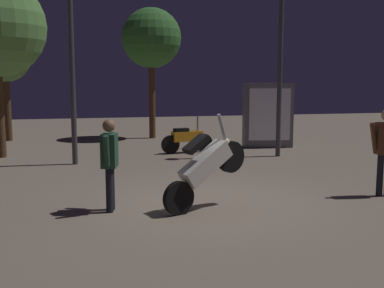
{
  "coord_description": "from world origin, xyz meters",
  "views": [
    {
      "loc": [
        -2.2,
        -7.93,
        2.2
      ],
      "look_at": [
        -0.19,
        0.6,
        1.0
      ],
      "focal_mm": 43.76,
      "sensor_mm": 36.0,
      "label": 1
    }
  ],
  "objects_px": {
    "person_rider_beside": "(110,157)",
    "streetlamp_far": "(71,34)",
    "kiosk_billboard": "(268,115)",
    "motorcycle_orange_parked_left": "(187,139)",
    "streetlamp_near": "(281,39)",
    "motorcycle_white_foreground": "(205,167)"
  },
  "relations": [
    {
      "from": "person_rider_beside",
      "to": "motorcycle_white_foreground",
      "type": "bearing_deg",
      "value": -176.18
    },
    {
      "from": "streetlamp_near",
      "to": "kiosk_billboard",
      "type": "distance_m",
      "value": 2.98
    },
    {
      "from": "motorcycle_orange_parked_left",
      "to": "streetlamp_far",
      "type": "distance_m",
      "value": 4.59
    },
    {
      "from": "streetlamp_far",
      "to": "kiosk_billboard",
      "type": "distance_m",
      "value": 6.84
    },
    {
      "from": "person_rider_beside",
      "to": "streetlamp_far",
      "type": "bearing_deg",
      "value": -68.5
    },
    {
      "from": "motorcycle_white_foreground",
      "to": "motorcycle_orange_parked_left",
      "type": "distance_m",
      "value": 6.35
    },
    {
      "from": "motorcycle_orange_parked_left",
      "to": "person_rider_beside",
      "type": "bearing_deg",
      "value": -124.8
    },
    {
      "from": "streetlamp_far",
      "to": "person_rider_beside",
      "type": "bearing_deg",
      "value": -82.32
    },
    {
      "from": "streetlamp_near",
      "to": "streetlamp_far",
      "type": "relative_size",
      "value": 1.0
    },
    {
      "from": "streetlamp_near",
      "to": "streetlamp_far",
      "type": "bearing_deg",
      "value": -179.99
    },
    {
      "from": "streetlamp_far",
      "to": "kiosk_billboard",
      "type": "xyz_separation_m",
      "value": [
        6.17,
        1.83,
        -2.32
      ]
    },
    {
      "from": "motorcycle_orange_parked_left",
      "to": "streetlamp_far",
      "type": "height_order",
      "value": "streetlamp_far"
    },
    {
      "from": "streetlamp_far",
      "to": "motorcycle_orange_parked_left",
      "type": "bearing_deg",
      "value": 20.44
    },
    {
      "from": "motorcycle_white_foreground",
      "to": "kiosk_billboard",
      "type": "bearing_deg",
      "value": 37.96
    },
    {
      "from": "person_rider_beside",
      "to": "streetlamp_far",
      "type": "height_order",
      "value": "streetlamp_far"
    },
    {
      "from": "motorcycle_orange_parked_left",
      "to": "kiosk_billboard",
      "type": "distance_m",
      "value": 2.99
    },
    {
      "from": "streetlamp_near",
      "to": "person_rider_beside",
      "type": "bearing_deg",
      "value": -137.17
    },
    {
      "from": "person_rider_beside",
      "to": "streetlamp_near",
      "type": "height_order",
      "value": "streetlamp_near"
    },
    {
      "from": "streetlamp_far",
      "to": "kiosk_billboard",
      "type": "bearing_deg",
      "value": 16.55
    },
    {
      "from": "kiosk_billboard",
      "to": "motorcycle_white_foreground",
      "type": "bearing_deg",
      "value": 69.34
    },
    {
      "from": "motorcycle_white_foreground",
      "to": "streetlamp_near",
      "type": "xyz_separation_m",
      "value": [
        3.53,
        5.02,
        2.61
      ]
    },
    {
      "from": "motorcycle_orange_parked_left",
      "to": "streetlamp_far",
      "type": "relative_size",
      "value": 0.31
    }
  ]
}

